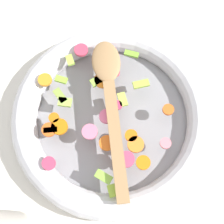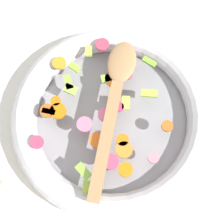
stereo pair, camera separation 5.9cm
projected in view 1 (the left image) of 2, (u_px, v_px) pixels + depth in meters
The scene contains 4 objects.
ground_plane at pixel (112, 120), 0.64m from camera, with size 4.00×4.00×0.00m, color silver.
skillet at pixel (112, 117), 0.62m from camera, with size 0.40×0.40×0.05m.
chopped_vegetables at pixel (99, 114), 0.58m from camera, with size 0.29×0.29×0.01m.
wooden_spoon at pixel (111, 98), 0.58m from camera, with size 0.17×0.30×0.01m.
Camera 1 is at (0.06, -0.18, 0.61)m, focal length 50.00 mm.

